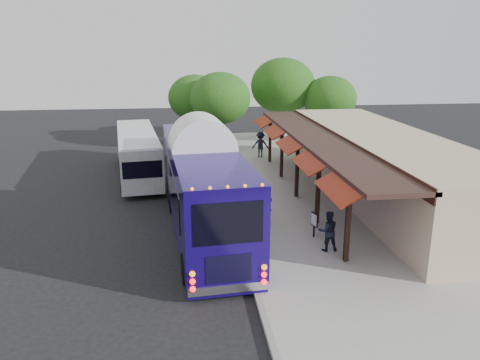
{
  "coord_description": "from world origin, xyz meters",
  "views": [
    {
      "loc": [
        -2.21,
        -19.75,
        8.11
      ],
      "look_at": [
        0.45,
        2.09,
        1.8
      ],
      "focal_mm": 35.0,
      "sensor_mm": 36.0,
      "label": 1
    }
  ],
  "objects_px": {
    "city_bus": "(138,152)",
    "coach_bus": "(203,183)",
    "ped_b": "(328,231)",
    "sign_board": "(314,221)",
    "ped_a": "(267,205)",
    "ped_c": "(234,156)",
    "ped_d": "(260,145)"
  },
  "relations": [
    {
      "from": "coach_bus",
      "to": "ped_b",
      "type": "bearing_deg",
      "value": -38.45
    },
    {
      "from": "coach_bus",
      "to": "city_bus",
      "type": "bearing_deg",
      "value": 106.28
    },
    {
      "from": "coach_bus",
      "to": "ped_c",
      "type": "height_order",
      "value": "coach_bus"
    },
    {
      "from": "ped_a",
      "to": "ped_b",
      "type": "bearing_deg",
      "value": -76.17
    },
    {
      "from": "ped_a",
      "to": "sign_board",
      "type": "bearing_deg",
      "value": -65.58
    },
    {
      "from": "city_bus",
      "to": "ped_d",
      "type": "bearing_deg",
      "value": 15.41
    },
    {
      "from": "ped_c",
      "to": "ped_d",
      "type": "relative_size",
      "value": 0.86
    },
    {
      "from": "ped_a",
      "to": "ped_b",
      "type": "distance_m",
      "value": 4.0
    },
    {
      "from": "city_bus",
      "to": "ped_c",
      "type": "relative_size",
      "value": 6.7
    },
    {
      "from": "city_bus",
      "to": "ped_c",
      "type": "bearing_deg",
      "value": -1.94
    },
    {
      "from": "coach_bus",
      "to": "ped_a",
      "type": "xyz_separation_m",
      "value": [
        2.98,
        0.3,
        -1.31
      ]
    },
    {
      "from": "ped_b",
      "to": "sign_board",
      "type": "height_order",
      "value": "ped_b"
    },
    {
      "from": "coach_bus",
      "to": "ped_b",
      "type": "xyz_separation_m",
      "value": [
        4.85,
        -3.24,
        -1.25
      ]
    },
    {
      "from": "city_bus",
      "to": "ped_a",
      "type": "distance_m",
      "value": 11.62
    },
    {
      "from": "city_bus",
      "to": "sign_board",
      "type": "relative_size",
      "value": 9.88
    },
    {
      "from": "ped_c",
      "to": "ped_a",
      "type": "bearing_deg",
      "value": 79.93
    },
    {
      "from": "city_bus",
      "to": "ped_a",
      "type": "bearing_deg",
      "value": -62.29
    },
    {
      "from": "coach_bus",
      "to": "ped_d",
      "type": "distance_m",
      "value": 14.31
    },
    {
      "from": "ped_d",
      "to": "city_bus",
      "type": "bearing_deg",
      "value": 32.92
    },
    {
      "from": "ped_b",
      "to": "ped_c",
      "type": "relative_size",
      "value": 1.03
    },
    {
      "from": "coach_bus",
      "to": "sign_board",
      "type": "xyz_separation_m",
      "value": [
        4.68,
        -1.85,
        -1.34
      ]
    },
    {
      "from": "ped_a",
      "to": "sign_board",
      "type": "distance_m",
      "value": 2.73
    },
    {
      "from": "ped_c",
      "to": "sign_board",
      "type": "xyz_separation_m",
      "value": [
        2.13,
        -12.23,
        -0.07
      ]
    },
    {
      "from": "ped_a",
      "to": "ped_d",
      "type": "bearing_deg",
      "value": 67.85
    },
    {
      "from": "coach_bus",
      "to": "ped_a",
      "type": "distance_m",
      "value": 3.27
    },
    {
      "from": "ped_a",
      "to": "ped_d",
      "type": "xyz_separation_m",
      "value": [
        1.87,
        13.12,
        0.17
      ]
    },
    {
      "from": "ped_a",
      "to": "coach_bus",
      "type": "bearing_deg",
      "value": 171.63
    },
    {
      "from": "ped_d",
      "to": "sign_board",
      "type": "bearing_deg",
      "value": 99.17
    },
    {
      "from": "coach_bus",
      "to": "ped_c",
      "type": "distance_m",
      "value": 10.77
    },
    {
      "from": "ped_a",
      "to": "ped_d",
      "type": "relative_size",
      "value": 0.82
    },
    {
      "from": "city_bus",
      "to": "coach_bus",
      "type": "bearing_deg",
      "value": -76.71
    },
    {
      "from": "coach_bus",
      "to": "city_bus",
      "type": "distance_m",
      "value": 10.46
    }
  ]
}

